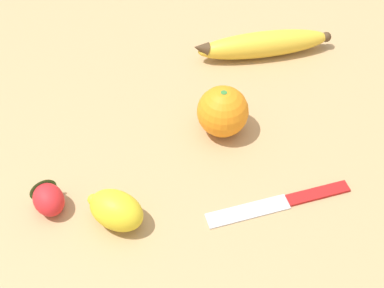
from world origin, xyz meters
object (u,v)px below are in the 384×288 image
Objects in this scene: lemon at (116,210)px; paring_knife at (284,201)px; orange at (223,111)px; strawberry at (47,198)px; banana at (263,44)px.

paring_knife is at bearing 30.61° from lemon.
orange is 1.15× the size of strawberry.
banana is at bearing 90.05° from orange.
strawberry is at bearing -171.24° from lemon.
lemon is at bearing 81.01° from paring_knife.
banana is 2.65× the size of lemon.
lemon reaches higher than paring_knife.
orange is at bearing 56.53° from banana.
paring_knife is at bearing -36.59° from orange.
lemon is (-0.06, -0.19, -0.01)m from orange.
orange is at bearing 13.81° from paring_knife.
banana is 0.37m from lemon.
banana reaches higher than strawberry.
banana is at bearing -15.83° from paring_knife.
strawberry reaches higher than paring_knife.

